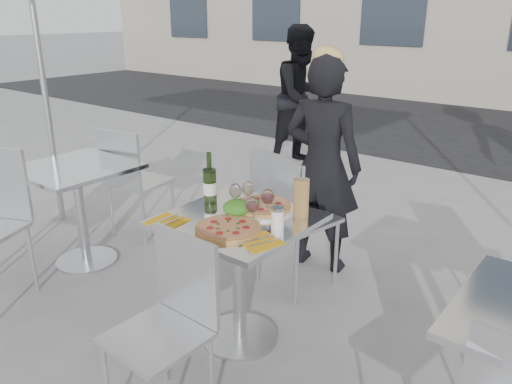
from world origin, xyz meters
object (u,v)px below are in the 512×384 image
Objects in this scene: side_table_left at (79,194)px; wineglass_white_a at (235,192)px; salad_plate at (237,209)px; wineglass_red_a at (252,206)px; pizza_near at (228,228)px; wine_bottle at (210,184)px; main_table at (239,254)px; sugar_shaker at (278,218)px; carafe at (301,198)px; side_chair_lfar at (131,175)px; pizza_far at (262,207)px; chair_near at (171,313)px; napkin_left at (167,221)px; wineglass_red_b at (268,198)px; napkin_right at (260,241)px; woman_diner at (322,166)px; wineglass_white_b at (248,189)px; chair_far at (287,210)px; pedestrian_a at (302,97)px.

wineglass_white_a is at bearing 2.50° from side_table_left.
wineglass_red_a is at bearing -20.80° from salad_plate.
wine_bottle reaches higher than pizza_near.
salad_plate is (-0.02, 0.02, 0.25)m from main_table.
wine_bottle is 2.76× the size of sugar_shaker.
salad_plate is at bearing -151.19° from carafe.
wine_bottle is at bearing 152.77° from side_chair_lfar.
pizza_far is 0.16m from salad_plate.
chair_near reaches higher than pizza_far.
pizza_far reaches higher than napkin_left.
napkin_left is (-0.18, -0.33, -0.11)m from wineglass_white_a.
wineglass_red_a is 1.00× the size of wineglass_red_b.
main_table is 0.28m from pizza_near.
napkin_right is (-0.00, -0.34, -0.11)m from carafe.
woman_diner is at bearing 96.84° from main_table.
salad_plate is at bearing -79.31° from wineglass_white_b.
woman_diner is 1.12m from wineglass_red_a.
carafe reaches higher than wineglass_red_b.
wine_bottle reaches higher than wineglass_red_a.
chair_far is at bearing 24.20° from side_table_left.
chair_near is 0.76m from wineglass_red_b.
wineglass_white_a is (-0.05, 0.04, 0.07)m from salad_plate.
carafe reaches higher than chair_near.
pedestrian_a is at bearing 118.18° from main_table.
woman_diner is at bearing 79.42° from napkin_left.
carafe is 0.17m from sugar_shaker.
wineglass_red_a is at bearing -45.23° from wineglass_white_b.
salad_plate is 1.10× the size of napkin_left.
salad_plate is (1.67, -3.15, -0.03)m from pedestrian_a.
wineglass_red_b is at bearing 125.56° from chair_far.
wine_bottle is (-0.23, 0.04, 0.08)m from salad_plate.
main_table is 2.30× the size of pizza_near.
wineglass_white_b is at bearing 109.74° from chair_far.
side_chair_lfar is (-0.07, 0.52, 0.00)m from side_table_left.
side_chair_lfar reaches higher than chair_near.
side_table_left is at bearing -174.14° from carafe.
napkin_left is at bearing -118.44° from wineglass_white_a.
main_table is 0.42m from wine_bottle.
salad_plate is at bearing 86.01° from woman_diner.
napkin_left is at bearing 141.07° from side_chair_lfar.
napkin_right is (0.20, -0.01, -0.01)m from pizza_near.
woman_diner is 1.22m from pizza_near.
wineglass_red_b reaches higher than sugar_shaker.
chair_near is 3.87× the size of salad_plate.
pizza_near is at bearing -62.64° from salad_plate.
main_table is 0.35m from wineglass_white_b.
woman_diner is at bearing 114.48° from carafe.
chair_near is 0.65m from wineglass_red_a.
chair_far is at bearing 99.01° from salad_plate.
chair_far is 6.11× the size of wineglass_red_a.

